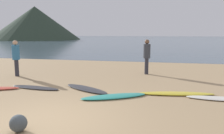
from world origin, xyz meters
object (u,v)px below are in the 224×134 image
Objects in this scene: surfboard_4 at (177,94)px; person_0 at (147,54)px; surfboard_2 at (86,89)px; surfboard_5 at (222,99)px; beach_rock_near at (18,123)px; person_1 at (16,55)px; surfboard_3 at (114,96)px; surfboard_1 at (35,88)px.

person_0 reaches higher than surfboard_4.
surfboard_2 reaches higher than surfboard_5.
surfboard_5 is (4.80, -0.33, -0.00)m from surfboard_2.
person_0 is at bearing 73.14° from beach_rock_near.
beach_rock_near reaches higher than surfboard_4.
beach_rock_near is (4.02, -5.84, -0.86)m from person_1.
surfboard_4 is (2.11, 0.82, -0.00)m from surfboard_3.
person_1 reaches higher than surfboard_5.
surfboard_1 is 1.18× the size of person_1.
surfboard_3 reaches higher than surfboard_1.
surfboard_3 is 1.27× the size of person_1.
person_0 is at bearing 137.10° from person_1.
person_0 is at bearing 51.93° from surfboard_3.
surfboard_4 reaches higher than surfboard_5.
surfboard_5 reaches higher than surfboard_1.
surfboard_5 is 5.09m from person_0.
surfboard_3 is at bearing -3.23° from surfboard_1.
surfboard_1 is 4.09m from beach_rock_near.
surfboard_2 is at bearing 96.29° from person_1.
person_0 is (2.07, 3.83, 1.04)m from surfboard_2.
person_1 is (-2.26, 2.15, 1.03)m from surfboard_1.
person_1 reaches higher than surfboard_1.
surfboard_3 is 1.25× the size of person_0.
surfboard_4 reaches higher than surfboard_1.
surfboard_3 is (1.28, -0.83, 0.00)m from surfboard_2.
surfboard_5 is at bearing -31.70° from person_0.
surfboard_3 is 4.84m from person_0.
surfboard_5 is (1.41, -0.33, -0.00)m from surfboard_4.
surfboard_4 is 7.99m from person_1.
surfboard_1 is 6.84m from surfboard_5.
surfboard_5 is (3.52, 0.49, -0.01)m from surfboard_3.
surfboard_4 is at bearing 106.33° from person_1.
surfboard_2 is at bearing 171.05° from surfboard_4.
surfboard_2 is 1.52m from surfboard_3.
surfboard_2 reaches higher than surfboard_1.
beach_rock_near is (-0.28, -3.91, 0.15)m from surfboard_2.
surfboard_1 is 5.46× the size of beach_rock_near.
surfboard_2 is (2.04, 0.22, 0.01)m from surfboard_1.
surfboard_2 is 1.21× the size of person_0.
surfboard_2 is at bearing -93.29° from person_0.
surfboard_3 is 0.86× the size of surfboard_4.
surfboard_3 is at bearing -74.56° from person_0.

